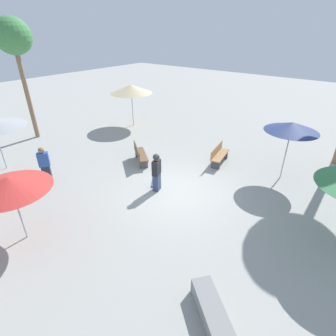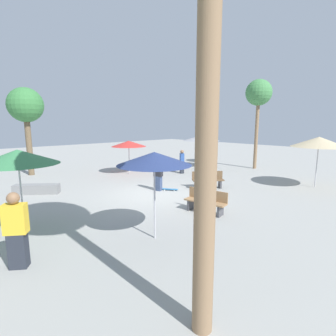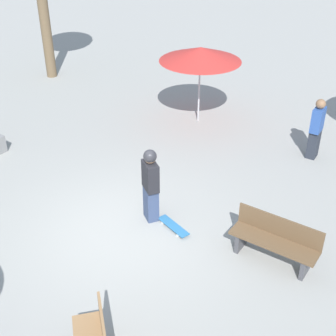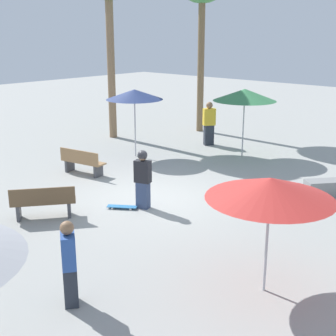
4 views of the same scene
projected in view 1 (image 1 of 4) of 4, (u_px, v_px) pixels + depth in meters
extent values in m
plane|color=#9E9E99|center=(176.00, 190.00, 10.55)|extent=(60.00, 60.00, 0.00)
cube|color=#38476B|center=(157.00, 182.00, 10.43)|extent=(0.32, 0.39, 0.72)
cube|color=#232328|center=(156.00, 167.00, 10.12)|extent=(0.35, 0.47, 0.60)
sphere|color=tan|center=(156.00, 158.00, 9.92)|extent=(0.24, 0.24, 0.24)
sphere|color=#2D2D33|center=(156.00, 157.00, 9.91)|extent=(0.26, 0.26, 0.26)
cube|color=teal|center=(155.00, 181.00, 11.07)|extent=(0.62, 0.77, 0.02)
cylinder|color=silver|center=(153.00, 179.00, 11.30)|extent=(0.06, 0.06, 0.05)
cylinder|color=silver|center=(157.00, 179.00, 11.30)|extent=(0.06, 0.06, 0.05)
cylinder|color=silver|center=(152.00, 185.00, 10.87)|extent=(0.06, 0.06, 0.05)
cylinder|color=silver|center=(156.00, 185.00, 10.86)|extent=(0.06, 0.06, 0.05)
cube|color=gray|center=(216.00, 323.00, 5.61)|extent=(1.90, 1.68, 0.44)
cube|color=#47474C|center=(224.00, 154.00, 13.05)|extent=(0.40, 0.15, 0.40)
cube|color=#47474C|center=(216.00, 165.00, 12.08)|extent=(0.40, 0.15, 0.40)
cube|color=#9E754C|center=(220.00, 155.00, 12.46)|extent=(0.72, 1.65, 0.05)
cube|color=#9E754C|center=(217.00, 150.00, 12.43)|extent=(0.32, 1.58, 0.40)
cube|color=#47474C|center=(139.00, 153.00, 13.18)|extent=(0.30, 0.36, 0.40)
cube|color=#47474C|center=(144.00, 164.00, 12.12)|extent=(0.30, 0.36, 0.40)
cube|color=brown|center=(141.00, 154.00, 12.54)|extent=(1.54, 1.32, 0.05)
cube|color=brown|center=(137.00, 150.00, 12.39)|extent=(1.30, 1.00, 0.40)
cylinder|color=#B7B7BC|center=(132.00, 107.00, 16.97)|extent=(0.05, 0.05, 2.44)
cone|color=#C6B289|center=(131.00, 89.00, 16.42)|extent=(2.67, 2.67, 0.51)
cylinder|color=#B7B7BC|center=(19.00, 211.00, 7.74)|extent=(0.05, 0.05, 2.03)
cone|color=red|center=(9.00, 183.00, 7.28)|extent=(2.26, 2.26, 0.38)
cylinder|color=#B7B7BC|center=(286.00, 153.00, 10.86)|extent=(0.05, 0.05, 2.39)
cone|color=navy|center=(292.00, 127.00, 10.32)|extent=(2.10, 2.10, 0.37)
cylinder|color=#896B4C|center=(27.00, 93.00, 14.46)|extent=(0.24, 0.24, 5.13)
sphere|color=#428447|center=(13.00, 36.00, 13.11)|extent=(1.82, 1.82, 1.82)
cube|color=#282D38|center=(47.00, 173.00, 11.04)|extent=(0.38, 0.41, 0.72)
cube|color=#2D519E|center=(43.00, 159.00, 10.72)|extent=(0.43, 0.48, 0.60)
sphere|color=#8C6647|center=(41.00, 150.00, 10.53)|extent=(0.24, 0.24, 0.24)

